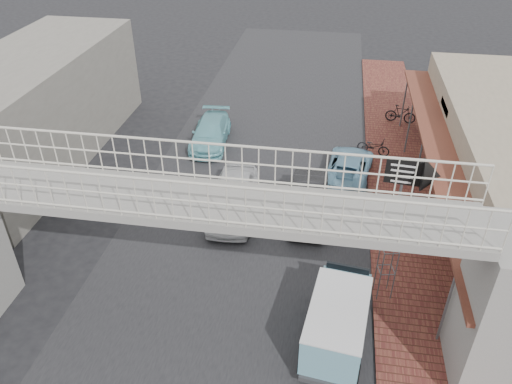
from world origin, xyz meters
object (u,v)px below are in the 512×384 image
(angkot_far, at_px, (211,133))
(white_hatchback, at_px, (233,197))
(arrow_sign, at_px, (428,176))
(angkot_van, at_px, (338,318))
(street_clock, at_px, (391,244))
(motorcycle_far, at_px, (401,114))
(motorcycle_near, at_px, (374,146))
(dark_sedan, at_px, (309,201))
(angkot_curb, at_px, (349,167))

(angkot_far, bearing_deg, white_hatchback, -71.79)
(white_hatchback, xyz_separation_m, arrow_sign, (7.35, -0.59, 2.11))
(angkot_van, relative_size, street_clock, 1.47)
(motorcycle_far, xyz_separation_m, arrow_sign, (-0.18, -10.45, 2.29))
(street_clock, bearing_deg, motorcycle_far, 71.43)
(arrow_sign, bearing_deg, motorcycle_near, 107.54)
(dark_sedan, height_order, street_clock, street_clock)
(motorcycle_near, bearing_deg, angkot_van, -170.01)
(angkot_van, xyz_separation_m, motorcycle_far, (3.12, 16.12, -0.55))
(white_hatchback, height_order, dark_sedan, white_hatchback)
(dark_sedan, height_order, angkot_curb, dark_sedan)
(motorcycle_far, height_order, street_clock, street_clock)
(dark_sedan, bearing_deg, motorcycle_near, 61.43)
(white_hatchback, relative_size, arrow_sign, 1.33)
(motorcycle_far, bearing_deg, dark_sedan, 165.74)
(white_hatchback, xyz_separation_m, angkot_curb, (4.72, 3.60, -0.19))
(motorcycle_far, bearing_deg, arrow_sign, -170.27)
(angkot_far, bearing_deg, angkot_curb, -21.67)
(dark_sedan, distance_m, angkot_van, 6.75)
(angkot_far, distance_m, motorcycle_near, 8.33)
(street_clock, bearing_deg, angkot_van, -134.94)
(angkot_van, bearing_deg, white_hatchback, 132.44)
(angkot_curb, bearing_deg, dark_sedan, 71.36)
(white_hatchback, distance_m, dark_sedan, 3.12)
(motorcycle_near, bearing_deg, street_clock, -162.93)
(angkot_van, height_order, street_clock, street_clock)
(angkot_far, bearing_deg, motorcycle_near, -3.86)
(angkot_van, distance_m, street_clock, 2.99)
(angkot_van, bearing_deg, dark_sedan, 108.55)
(motorcycle_far, distance_m, arrow_sign, 10.70)
(angkot_curb, bearing_deg, motorcycle_near, -109.97)
(white_hatchback, relative_size, angkot_curb, 1.09)
(motorcycle_far, bearing_deg, motorcycle_near, 168.67)
(dark_sedan, relative_size, angkot_curb, 0.99)
(white_hatchback, height_order, motorcycle_far, white_hatchback)
(angkot_curb, bearing_deg, arrow_sign, 129.94)
(dark_sedan, relative_size, angkot_far, 0.97)
(angkot_van, xyz_separation_m, arrow_sign, (2.93, 5.68, 1.74))
(angkot_far, xyz_separation_m, arrow_sign, (9.75, -6.45, 2.27))
(angkot_van, bearing_deg, motorcycle_far, 86.29)
(dark_sedan, xyz_separation_m, street_clock, (2.83, -4.28, 1.59))
(white_hatchback, bearing_deg, motorcycle_near, 41.80)
(angkot_far, bearing_deg, dark_sedan, -49.19)
(white_hatchback, distance_m, street_clock, 7.28)
(white_hatchback, relative_size, motorcycle_near, 2.82)
(dark_sedan, relative_size, angkot_van, 1.08)
(street_clock, bearing_deg, motorcycle_near, 78.07)
(arrow_sign, bearing_deg, motorcycle_far, 94.14)
(angkot_far, height_order, arrow_sign, arrow_sign)
(dark_sedan, relative_size, motorcycle_far, 2.51)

